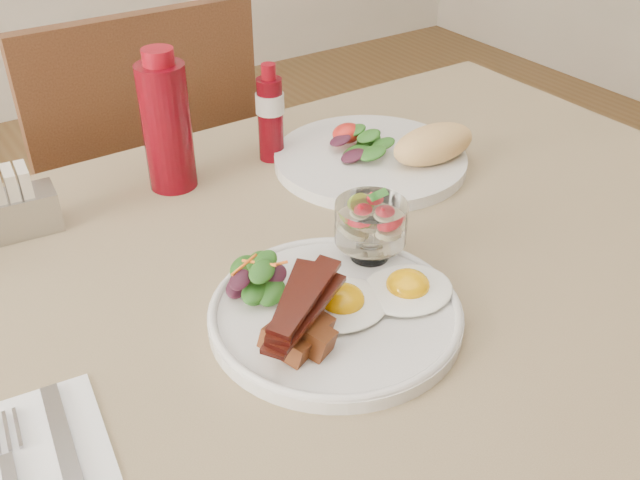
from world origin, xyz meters
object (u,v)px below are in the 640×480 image
Objects in this scene: chair_far at (141,200)px; sugar_caddy at (15,207)px; fruit_cup at (371,223)px; ketchup_bottle at (167,125)px; hot_sauce_bottle at (270,114)px; second_plate at (385,154)px; table at (323,323)px; main_plate at (335,314)px.

chair_far is 0.54m from sugar_caddy.
ketchup_bottle is (-0.11, 0.32, 0.03)m from fruit_cup.
sugar_caddy is at bearing 179.69° from hot_sauce_bottle.
chair_far reaches higher than second_plate.
hot_sauce_bottle is at bearing 80.90° from fruit_cup.
second_plate is 1.44× the size of ketchup_bottle.
chair_far is at bearing 90.00° from table.
hot_sauce_bottle is at bearing 5.39° from sugar_caddy.
fruit_cup is (0.05, -0.03, 0.15)m from table.
ketchup_bottle reaches higher than table.
hot_sauce_bottle is at bearing 71.13° from table.
sugar_caddy is (-0.51, 0.12, 0.02)m from second_plate.
fruit_cup reaches higher than table.
hot_sauce_bottle reaches higher than sugar_caddy.
chair_far reaches higher than sugar_caddy.
chair_far is 3.16× the size of second_plate.
fruit_cup is at bearing -86.12° from chair_far.
main_plate is 0.12m from fruit_cup.
table is 4.75× the size of main_plate.
second_plate is 1.93× the size of hot_sauce_bottle.
sugar_caddy is at bearing 134.62° from table.
main_plate is 0.39m from ketchup_bottle.
sugar_caddy is (-0.22, -0.00, -0.06)m from ketchup_bottle.
chair_far reaches higher than table.
ketchup_bottle reaches higher than main_plate.
table is 4.52× the size of second_plate.
chair_far is at bearing 93.88° from fruit_cup.
main_plate is 0.41m from hot_sauce_bottle.
hot_sauce_bottle reaches higher than table.
main_plate is at bearing -110.70° from hot_sauce_bottle.
table is at bearing -90.00° from chair_far.
second_plate reaches higher than main_plate.
main_plate is at bearing -51.94° from sugar_caddy.
chair_far is 0.79m from main_plate.
hot_sauce_bottle is 1.46× the size of sugar_caddy.
hot_sauce_bottle is (0.16, -0.01, -0.02)m from ketchup_bottle.
fruit_cup is 0.57× the size of hot_sauce_bottle.
second_plate is 0.53m from sugar_caddy.
hot_sauce_bottle is at bearing 69.30° from main_plate.
ketchup_bottle is at bearing 109.09° from fruit_cup.
table is at bearing 63.80° from main_plate.
table is 15.29× the size of fruit_cup.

